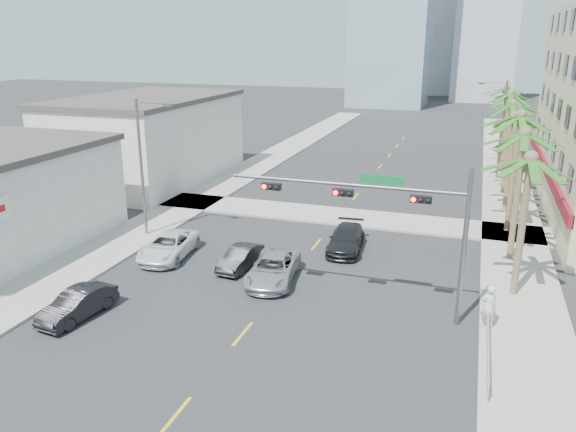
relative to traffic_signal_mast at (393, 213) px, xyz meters
The scene contains 23 objects.
ground 11.06m from the traffic_signal_mast, 126.03° to the right, with size 260.00×260.00×0.00m, color #262628.
sidewalk_right 14.44m from the traffic_signal_mast, 62.71° to the left, with size 4.00×120.00×0.15m, color gray.
sidewalk_left 22.05m from the traffic_signal_mast, 145.89° to the left, with size 4.00×120.00×0.15m, color gray.
sidewalk_cross 15.99m from the traffic_signal_mast, 112.38° to the left, with size 80.00×4.00×0.15m, color gray.
building_left_far 32.30m from the traffic_signal_mast, 141.59° to the left, with size 11.00×18.00×7.20m, color beige.
traffic_signal_mast is the anchor object (origin of this frame).
palm_tree_0 7.37m from the traffic_signal_mast, 34.84° to the left, with size 4.80×4.80×7.80m.
palm_tree_1 11.18m from the traffic_signal_mast, 57.84° to the left, with size 4.80×4.80×8.16m.
palm_tree_2 15.81m from the traffic_signal_mast, 68.07° to the left, with size 4.80×4.80×8.52m.
palm_tree_3 20.59m from the traffic_signal_mast, 73.51° to the left, with size 4.80×4.80×7.80m.
palm_tree_4 25.63m from the traffic_signal_mast, 76.83° to the left, with size 4.80×4.80×8.16m.
palm_tree_5 30.72m from the traffic_signal_mast, 79.05° to the left, with size 4.80×4.80×8.52m.
palm_tree_6 35.78m from the traffic_signal_mast, 80.63° to the left, with size 4.80×4.80×7.80m.
palm_tree_7 40.93m from the traffic_signal_mast, 81.82° to the left, with size 4.80×4.80×8.16m.
streetlight_left 17.84m from the traffic_signal_mast, 160.18° to the left, with size 2.55×0.25×9.00m.
streetlight_right 30.50m from the traffic_signal_mast, 80.16° to the left, with size 2.55×0.25×9.00m.
guardrail 6.59m from the traffic_signal_mast, 23.39° to the right, with size 0.08×8.08×1.00m.
car_parked_mid 15.26m from the traffic_signal_mast, 160.08° to the right, with size 1.42×4.08×1.34m, color black.
car_parked_far 14.60m from the traffic_signal_mast, 167.12° to the left, with size 2.35×5.10×1.42m, color white.
car_lane_left 10.34m from the traffic_signal_mast, 161.46° to the left, with size 1.31×3.76×1.24m, color black.
car_lane_center 8.02m from the traffic_signal_mast, 164.04° to the left, with size 2.35×5.09×1.41m, color silver.
car_lane_right 9.62m from the traffic_signal_mast, 116.21° to the left, with size 1.97×4.85×1.41m, color black.
pedestrian 5.97m from the traffic_signal_mast, ahead, with size 0.73×0.48×2.00m, color silver.
Camera 1 is at (9.02, -16.44, 12.62)m, focal length 35.00 mm.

